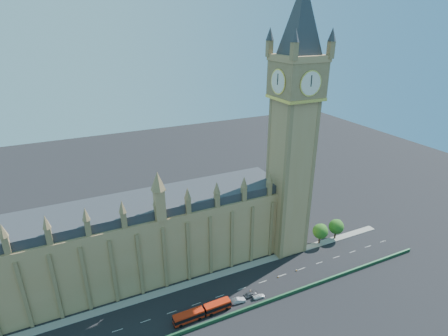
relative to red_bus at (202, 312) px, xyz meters
name	(u,v)px	position (x,y,z in m)	size (l,w,h in m)	color
ground	(208,300)	(4.07, 5.27, -1.61)	(400.00, 400.00, 0.00)	black
palace_westminster	(111,246)	(-20.93, 27.27, 12.26)	(120.00, 20.00, 28.00)	#A47F4F
elizabeth_tower	(295,109)	(42.07, 19.27, 52.95)	(20.59, 20.59, 105.00)	#A47F4F
bridge_parapet	(220,319)	(4.07, -3.73, -1.01)	(160.00, 0.60, 1.20)	#1E4C2D
kerb_north	(197,281)	(4.07, 14.77, -1.53)	(160.00, 3.00, 0.16)	gray
tree_east_near	(321,231)	(56.29, 15.36, 4.04)	(6.00, 6.00, 8.50)	#382619
tree_east_far	(337,226)	(64.29, 15.36, 4.04)	(6.00, 6.00, 8.50)	#382619
red_bus	(202,312)	(0.00, 0.00, 0.00)	(17.97, 3.12, 3.05)	red
car_grey	(250,294)	(17.01, 1.13, -0.81)	(1.89, 4.69, 1.60)	#3F4147
car_silver	(238,300)	(12.26, 0.36, -0.84)	(1.62, 4.66, 1.53)	#B2B4BB
car_white	(259,296)	(19.09, -0.69, -1.01)	(1.67, 4.10, 1.19)	silver
cone_a	(250,290)	(18.07, 3.09, -1.28)	(0.44, 0.44, 0.65)	black
cone_b	(252,293)	(18.07, 1.72, -1.24)	(0.58, 0.58, 0.74)	black
cone_c	(297,270)	(37.84, 5.11, -1.23)	(0.58, 0.58, 0.76)	black
cone_d	(278,276)	(30.08, 5.01, -1.25)	(0.60, 0.60, 0.73)	black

